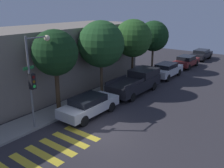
{
  "coord_description": "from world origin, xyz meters",
  "views": [
    {
      "loc": [
        -10.02,
        -8.43,
        7.13
      ],
      "look_at": [
        3.96,
        2.1,
        1.6
      ],
      "focal_mm": 40.0,
      "sensor_mm": 36.0,
      "label": 1
    }
  ],
  "objects_px": {
    "sedan_middle": "(166,70)",
    "sedan_near_corner": "(89,105)",
    "tree_far_end": "(133,38)",
    "tree_behind_truck": "(153,36)",
    "sedan_far_end": "(186,61)",
    "traffic_light_pole": "(35,71)",
    "tree_near_corner": "(55,53)",
    "pickup_truck": "(136,82)",
    "tree_midblock": "(101,44)",
    "sedan_tail_of_row": "(201,54)"
  },
  "relations": [
    {
      "from": "tree_far_end",
      "to": "sedan_near_corner",
      "type": "bearing_deg",
      "value": -166.34
    },
    {
      "from": "traffic_light_pole",
      "to": "sedan_far_end",
      "type": "relative_size",
      "value": 1.32
    },
    {
      "from": "traffic_light_pole",
      "to": "tree_near_corner",
      "type": "distance_m",
      "value": 2.48
    },
    {
      "from": "pickup_truck",
      "to": "sedan_far_end",
      "type": "height_order",
      "value": "pickup_truck"
    },
    {
      "from": "tree_midblock",
      "to": "tree_behind_truck",
      "type": "relative_size",
      "value": 1.08
    },
    {
      "from": "tree_near_corner",
      "to": "tree_midblock",
      "type": "relative_size",
      "value": 0.94
    },
    {
      "from": "sedan_near_corner",
      "to": "tree_midblock",
      "type": "distance_m",
      "value": 5.6
    },
    {
      "from": "traffic_light_pole",
      "to": "sedan_far_end",
      "type": "bearing_deg",
      "value": -3.55
    },
    {
      "from": "sedan_middle",
      "to": "sedan_near_corner",
      "type": "bearing_deg",
      "value": 180.0
    },
    {
      "from": "sedan_near_corner",
      "to": "pickup_truck",
      "type": "bearing_deg",
      "value": -0.0
    },
    {
      "from": "sedan_far_end",
      "to": "pickup_truck",
      "type": "bearing_deg",
      "value": -180.0
    },
    {
      "from": "tree_behind_truck",
      "to": "tree_near_corner",
      "type": "bearing_deg",
      "value": 180.0
    },
    {
      "from": "tree_near_corner",
      "to": "tree_midblock",
      "type": "bearing_deg",
      "value": 0.0
    },
    {
      "from": "sedan_middle",
      "to": "tree_behind_truck",
      "type": "relative_size",
      "value": 0.78
    },
    {
      "from": "sedan_tail_of_row",
      "to": "sedan_middle",
      "type": "bearing_deg",
      "value": 180.0
    },
    {
      "from": "pickup_truck",
      "to": "tree_near_corner",
      "type": "distance_m",
      "value": 7.86
    },
    {
      "from": "pickup_truck",
      "to": "sedan_far_end",
      "type": "xyz_separation_m",
      "value": [
        11.39,
        0.0,
        -0.18
      ]
    },
    {
      "from": "sedan_near_corner",
      "to": "tree_midblock",
      "type": "bearing_deg",
      "value": 28.28
    },
    {
      "from": "pickup_truck",
      "to": "sedan_tail_of_row",
      "type": "bearing_deg",
      "value": 0.0
    },
    {
      "from": "sedan_near_corner",
      "to": "tree_behind_truck",
      "type": "height_order",
      "value": "tree_behind_truck"
    },
    {
      "from": "tree_midblock",
      "to": "tree_behind_truck",
      "type": "height_order",
      "value": "tree_midblock"
    },
    {
      "from": "sedan_far_end",
      "to": "sedan_tail_of_row",
      "type": "distance_m",
      "value": 5.54
    },
    {
      "from": "pickup_truck",
      "to": "traffic_light_pole",
      "type": "bearing_deg",
      "value": 172.05
    },
    {
      "from": "sedan_tail_of_row",
      "to": "tree_far_end",
      "type": "xyz_separation_m",
      "value": [
        -14.32,
        2.1,
        3.42
      ]
    },
    {
      "from": "sedan_far_end",
      "to": "tree_behind_truck",
      "type": "relative_size",
      "value": 0.75
    },
    {
      "from": "sedan_tail_of_row",
      "to": "tree_midblock",
      "type": "distance_m",
      "value": 19.47
    },
    {
      "from": "tree_midblock",
      "to": "pickup_truck",
      "type": "bearing_deg",
      "value": -44.75
    },
    {
      "from": "tree_far_end",
      "to": "tree_near_corner",
      "type": "bearing_deg",
      "value": 180.0
    },
    {
      "from": "pickup_truck",
      "to": "tree_behind_truck",
      "type": "height_order",
      "value": "tree_behind_truck"
    },
    {
      "from": "sedan_far_end",
      "to": "tree_near_corner",
      "type": "xyz_separation_m",
      "value": [
        -18.24,
        2.1,
        3.42
      ]
    },
    {
      "from": "sedan_middle",
      "to": "tree_midblock",
      "type": "bearing_deg",
      "value": 165.35
    },
    {
      "from": "tree_near_corner",
      "to": "tree_far_end",
      "type": "relative_size",
      "value": 0.96
    },
    {
      "from": "sedan_middle",
      "to": "sedan_tail_of_row",
      "type": "bearing_deg",
      "value": -0.0
    },
    {
      "from": "tree_midblock",
      "to": "tree_behind_truck",
      "type": "xyz_separation_m",
      "value": [
        8.79,
        0.0,
        -0.19
      ]
    },
    {
      "from": "tree_near_corner",
      "to": "tree_far_end",
      "type": "height_order",
      "value": "tree_far_end"
    },
    {
      "from": "sedan_near_corner",
      "to": "tree_far_end",
      "type": "bearing_deg",
      "value": 13.66
    },
    {
      "from": "traffic_light_pole",
      "to": "tree_far_end",
      "type": "distance_m",
      "value": 11.75
    },
    {
      "from": "tree_near_corner",
      "to": "tree_midblock",
      "type": "xyz_separation_m",
      "value": [
        4.73,
        0.0,
        0.02
      ]
    },
    {
      "from": "pickup_truck",
      "to": "tree_midblock",
      "type": "height_order",
      "value": "tree_midblock"
    },
    {
      "from": "tree_behind_truck",
      "to": "tree_midblock",
      "type": "bearing_deg",
      "value": 180.0
    },
    {
      "from": "tree_behind_truck",
      "to": "pickup_truck",
      "type": "bearing_deg",
      "value": -162.57
    },
    {
      "from": "sedan_middle",
      "to": "tree_midblock",
      "type": "distance_m",
      "value": 8.96
    },
    {
      "from": "tree_midblock",
      "to": "tree_far_end",
      "type": "xyz_separation_m",
      "value": [
        4.73,
        0.0,
        -0.01
      ]
    },
    {
      "from": "traffic_light_pole",
      "to": "tree_behind_truck",
      "type": "xyz_separation_m",
      "value": [
        15.77,
        0.83,
        0.46
      ]
    },
    {
      "from": "tree_behind_truck",
      "to": "sedan_far_end",
      "type": "bearing_deg",
      "value": -23.97
    },
    {
      "from": "sedan_far_end",
      "to": "sedan_tail_of_row",
      "type": "relative_size",
      "value": 0.95
    },
    {
      "from": "sedan_near_corner",
      "to": "tree_behind_truck",
      "type": "xyz_separation_m",
      "value": [
        12.69,
        2.1,
        3.24
      ]
    },
    {
      "from": "pickup_truck",
      "to": "tree_behind_truck",
      "type": "xyz_separation_m",
      "value": [
        6.68,
        2.1,
        3.07
      ]
    },
    {
      "from": "sedan_middle",
      "to": "tree_far_end",
      "type": "distance_m",
      "value": 5.17
    },
    {
      "from": "sedan_near_corner",
      "to": "sedan_far_end",
      "type": "xyz_separation_m",
      "value": [
        17.4,
        0.0,
        -0.01
      ]
    }
  ]
}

